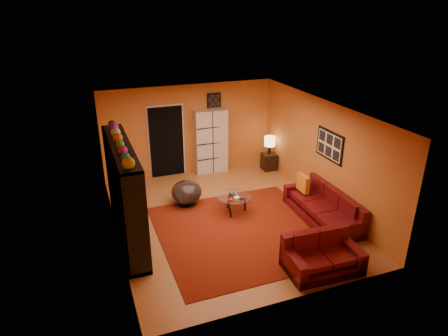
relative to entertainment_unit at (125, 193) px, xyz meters
name	(u,v)px	position (x,y,z in m)	size (l,w,h in m)	color
floor	(227,217)	(2.27, 0.00, -1.05)	(6.00, 6.00, 0.00)	#965E2E
ceiling	(227,110)	(2.27, 0.00, 1.55)	(6.00, 6.00, 0.00)	white
wall_back	(189,130)	(2.27, 3.00, 0.25)	(6.00, 6.00, 0.00)	#C9712C
wall_front	(294,235)	(2.27, -3.00, 0.25)	(6.00, 6.00, 0.00)	#C9712C
wall_left	(112,183)	(-0.23, 0.00, 0.25)	(6.00, 6.00, 0.00)	#C9712C
wall_right	(322,153)	(4.78, 0.00, 0.25)	(6.00, 6.00, 0.00)	#C9712C
rug	(242,231)	(2.38, -0.70, -1.04)	(3.60, 3.60, 0.01)	#58150A
doorway	(167,142)	(1.57, 2.96, -0.03)	(0.95, 0.10, 2.04)	black
wall_art_right	(330,145)	(4.75, -0.30, 0.55)	(0.03, 1.00, 0.70)	black
wall_art_back	(214,102)	(3.02, 2.98, 1.00)	(0.42, 0.03, 0.52)	black
entertainment_unit	(125,193)	(0.00, 0.00, 0.00)	(0.45, 3.00, 2.10)	black
tv	(127,193)	(0.05, 0.10, -0.05)	(0.13, 0.98, 0.56)	black
sofa	(325,208)	(4.41, -0.85, -0.77)	(0.99, 2.24, 0.85)	#47090E
loveseat	(321,255)	(3.26, -2.42, -0.76)	(1.44, 0.90, 0.85)	#47090E
throw_pillow	(303,183)	(4.22, -0.13, -0.42)	(0.12, 0.42, 0.42)	orange
coffee_table	(235,199)	(2.54, 0.17, -0.68)	(0.83, 0.83, 0.41)	silver
storage_cabinet	(211,141)	(2.85, 2.80, -0.11)	(0.94, 0.42, 1.88)	silver
bowl_chair	(187,192)	(1.59, 0.99, -0.72)	(0.77, 0.77, 0.62)	black
side_table	(269,162)	(4.53, 2.29, -0.80)	(0.40, 0.40, 0.50)	black
table_lamp	(270,142)	(4.53, 2.29, -0.16)	(0.32, 0.32, 0.54)	black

